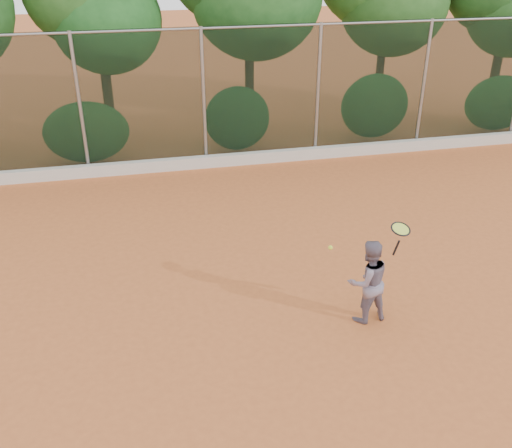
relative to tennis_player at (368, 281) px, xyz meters
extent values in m
plane|color=#C5622E|center=(-1.50, 0.22, -0.70)|extent=(80.00, 80.00, 0.00)
cube|color=beige|center=(-1.50, 7.04, -0.55)|extent=(24.00, 0.20, 0.30)
imported|color=slate|center=(0.00, 0.00, 0.00)|extent=(0.74, 0.61, 1.40)
cube|color=black|center=(-1.50, 7.22, 1.05)|extent=(24.00, 0.01, 3.50)
cylinder|color=gray|center=(-1.50, 7.22, 2.75)|extent=(24.00, 0.06, 0.06)
cylinder|color=gray|center=(-4.50, 7.22, 1.05)|extent=(0.09, 0.09, 3.50)
cylinder|color=gray|center=(-1.50, 7.22, 1.05)|extent=(0.09, 0.09, 3.50)
cylinder|color=gray|center=(1.50, 7.22, 1.05)|extent=(0.09, 0.09, 3.50)
cylinder|color=gray|center=(4.50, 7.22, 1.05)|extent=(0.09, 0.09, 3.50)
cylinder|color=#422E19|center=(-3.90, 9.52, 0.50)|extent=(0.28, 0.28, 2.40)
ellipsoid|color=#1E571F|center=(-3.70, 9.42, 2.70)|extent=(2.90, 2.40, 2.80)
cylinder|color=#3A2716|center=(0.10, 9.22, 0.80)|extent=(0.26, 0.26, 3.00)
cylinder|color=#402618|center=(4.20, 9.42, 0.65)|extent=(0.24, 0.24, 2.70)
ellipsoid|color=#23521C|center=(4.40, 9.32, 3.00)|extent=(3.20, 2.70, 3.10)
cylinder|color=#44301A|center=(7.90, 9.02, 0.55)|extent=(0.28, 0.28, 2.50)
ellipsoid|color=#38742C|center=(-4.50, 8.02, 0.15)|extent=(2.20, 1.16, 1.60)
ellipsoid|color=#286526|center=(-0.50, 8.02, 0.25)|extent=(1.80, 1.04, 1.76)
ellipsoid|color=#32702A|center=(3.50, 8.02, 0.35)|extent=(2.00, 1.10, 1.84)
ellipsoid|color=#32752C|center=(7.50, 8.02, 0.20)|extent=(2.16, 1.12, 1.64)
cylinder|color=black|center=(0.34, -0.12, 0.62)|extent=(0.05, 0.13, 0.30)
torus|color=black|center=(0.34, -0.18, 0.97)|extent=(0.34, 0.34, 0.12)
cylinder|color=#D2E743|center=(0.34, -0.18, 0.97)|extent=(0.29, 0.28, 0.08)
sphere|color=#D3EF36|center=(-0.82, -0.44, 0.95)|extent=(0.06, 0.06, 0.06)
camera|label=1|loc=(-3.31, -6.85, 4.83)|focal=40.00mm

